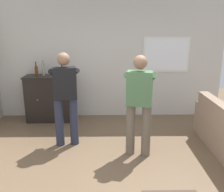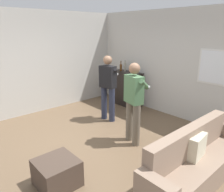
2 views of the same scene
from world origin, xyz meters
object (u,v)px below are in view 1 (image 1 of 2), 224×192
at_px(bottle_liquor_amber, 36,71).
at_px(person_standing_right, 139,101).
at_px(sideboard_cabinet, 49,98).
at_px(bottle_spirits_clear, 62,71).
at_px(person_standing_left, 65,95).
at_px(bottle_wine_green, 43,69).

distance_m(bottle_liquor_amber, person_standing_right, 2.65).
height_order(sideboard_cabinet, bottle_spirits_clear, bottle_spirits_clear).
height_order(person_standing_left, person_standing_right, same).
bearing_deg(bottle_liquor_amber, bottle_spirits_clear, 1.42).
height_order(sideboard_cabinet, bottle_wine_green, bottle_wine_green).
relative_size(bottle_wine_green, person_standing_left, 0.20).
relative_size(bottle_wine_green, bottle_liquor_amber, 1.06).
bearing_deg(sideboard_cabinet, person_standing_left, -64.56).
relative_size(person_standing_left, person_standing_right, 1.00).
distance_m(bottle_spirits_clear, person_standing_left, 1.30).
bearing_deg(sideboard_cabinet, person_standing_right, -41.42).
xyz_separation_m(sideboard_cabinet, bottle_liquor_amber, (-0.25, 0.02, 0.63)).
relative_size(sideboard_cabinet, bottle_liquor_amber, 3.33).
distance_m(bottle_liquor_amber, person_standing_left, 1.50).
xyz_separation_m(bottle_wine_green, person_standing_right, (1.93, -1.67, -0.24)).
relative_size(bottle_spirits_clear, person_standing_left, 0.15).
bearing_deg(person_standing_right, sideboard_cabinet, 138.58).
bearing_deg(bottle_liquor_amber, bottle_wine_green, 15.01).
height_order(sideboard_cabinet, person_standing_right, person_standing_right).
bearing_deg(person_standing_right, person_standing_left, 162.50).
distance_m(bottle_liquor_amber, bottle_spirits_clear, 0.56).
relative_size(sideboard_cabinet, person_standing_left, 0.62).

